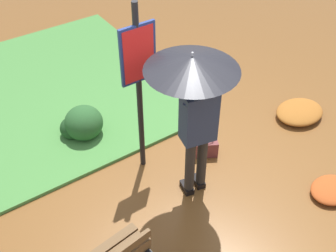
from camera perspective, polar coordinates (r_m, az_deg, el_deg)
ground_plane at (r=5.62m, az=2.31°, el=-6.56°), size 18.00×18.00×0.00m
grass_verge at (r=7.14m, az=-19.12°, el=3.05°), size 4.80×4.00×0.05m
person_with_umbrella at (r=4.38m, az=3.61°, el=4.62°), size 0.96×0.96×2.04m
info_sign_post at (r=4.85m, az=-3.93°, el=6.99°), size 0.44×0.07×2.30m
handbag at (r=5.82m, az=5.16°, el=-2.95°), size 0.33×0.27×0.37m
shrub_cluster at (r=6.14m, az=-11.48°, el=0.29°), size 0.60×0.54×0.49m
leaf_pile_by_bench at (r=6.75m, az=17.13°, el=1.82°), size 0.76×0.61×0.17m
leaf_pile_far_path at (r=5.74m, az=21.00°, el=-7.95°), size 0.58×0.46×0.13m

